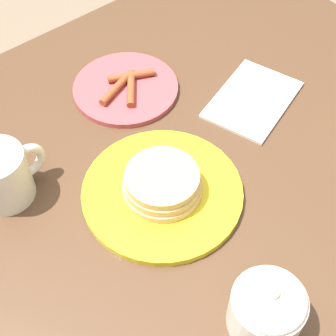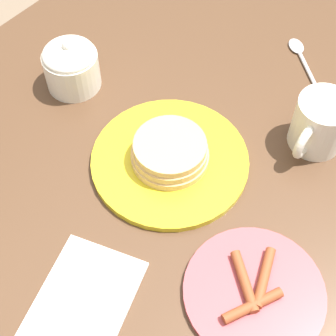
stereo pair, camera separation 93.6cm
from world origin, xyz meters
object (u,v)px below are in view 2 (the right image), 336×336
coffee_mug (319,124)px  spoon (301,56)px  side_plate_bacon (254,292)px  napkin (81,306)px  pancake_plate (169,156)px  sugar_bowl (71,65)px

coffee_mug → spoon: bearing=-144.0°
side_plate_bacon → coffee_mug: coffee_mug is taller
napkin → spoon: (-0.60, -0.02, 0.00)m
pancake_plate → side_plate_bacon: size_ratio=1.30×
sugar_bowl → spoon: sugar_bowl is taller
pancake_plate → napkin: pancake_plate is taller
coffee_mug → side_plate_bacon: bearing=13.7°
pancake_plate → coffee_mug: size_ratio=2.09×
side_plate_bacon → coffee_mug: bearing=-166.3°
pancake_plate → napkin: size_ratio=1.22×
side_plate_bacon → napkin: bearing=-46.8°
pancake_plate → sugar_bowl: size_ratio=2.56×
coffee_mug → napkin: size_ratio=0.58×
side_plate_bacon → coffee_mug: (-0.28, -0.07, 0.04)m
coffee_mug → sugar_bowl: bearing=-69.2°
pancake_plate → spoon: 0.35m
pancake_plate → spoon: pancake_plate is taller
side_plate_bacon → spoon: 0.48m
sugar_bowl → napkin: size_ratio=0.48×
napkin → coffee_mug: bearing=167.0°
sugar_bowl → side_plate_bacon: bearing=74.7°
side_plate_bacon → coffee_mug: 0.29m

